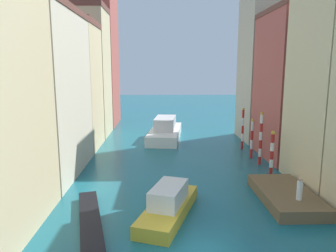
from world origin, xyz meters
TOP-DOWN VIEW (x-y plane):
  - ground_plane at (0.00, 24.50)m, footprint 154.00×154.00m
  - building_left_1 at (-12.94, 13.18)m, footprint 7.99×11.66m
  - building_left_2 at (-12.94, 22.60)m, footprint 7.99×7.34m
  - building_left_3 at (-12.94, 30.29)m, footprint 7.99×7.32m
  - building_left_4 at (-12.94, 39.15)m, footprint 7.99×9.67m
  - building_right_2 at (12.94, 17.96)m, footprint 7.99×9.08m
  - building_right_3 at (12.94, 26.53)m, footprint 7.99×7.54m
  - waterfront_dock at (6.98, 6.36)m, footprint 3.49×6.96m
  - person_on_dock at (7.17, 4.70)m, footprint 0.36×0.36m
  - mooring_pole_0 at (7.86, 11.83)m, footprint 0.34×0.34m
  - mooring_pole_1 at (7.87, 15.02)m, footprint 0.30×0.30m
  - mooring_pole_2 at (7.74, 17.43)m, footprint 0.30×0.30m
  - mooring_pole_3 at (7.77, 21.28)m, footprint 0.28×0.28m
  - vaporetto_white at (-1.10, 27.18)m, footprint 5.10×11.44m
  - gondola_black at (-6.11, 3.24)m, footprint 3.16×8.11m
  - motorboat_0 at (-1.36, 4.30)m, footprint 4.35×7.37m

SIDE VIEW (x-z plane):
  - ground_plane at x=0.00m, z-range 0.00..0.00m
  - gondola_black at x=-6.11m, z-range 0.00..0.52m
  - waterfront_dock at x=6.98m, z-range 0.00..0.80m
  - motorboat_0 at x=-1.36m, z-range -0.24..1.77m
  - vaporetto_white at x=-1.10m, z-range -0.39..2.51m
  - person_on_dock at x=7.17m, z-range 0.74..2.27m
  - mooring_pole_0 at x=7.86m, z-range 0.05..4.04m
  - mooring_pole_2 at x=7.74m, z-range 0.05..4.20m
  - mooring_pole_3 at x=7.77m, z-range 0.04..4.91m
  - mooring_pole_1 at x=7.87m, z-range 0.05..5.23m
  - building_left_1 at x=-12.94m, z-range 0.01..14.50m
  - building_left_2 at x=-12.94m, z-range 0.01..14.67m
  - building_right_2 at x=12.94m, z-range 0.01..15.21m
  - building_left_3 at x=-12.94m, z-range 0.01..17.70m
  - building_left_4 at x=-12.94m, z-range 0.01..22.13m
  - building_right_3 at x=12.94m, z-range 0.01..22.27m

